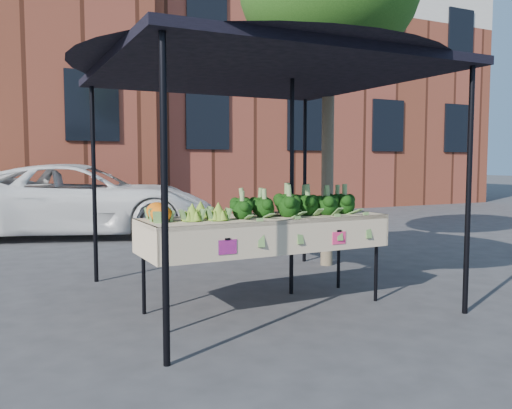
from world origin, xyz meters
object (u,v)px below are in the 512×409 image
vehicle (80,106)px  street_tree (328,91)px  table (265,262)px  canopy (259,167)px

vehicle → street_tree: 5.22m
vehicle → street_tree: vehicle is taller
street_tree → table: bearing=-138.9°
canopy → street_tree: street_tree is taller
table → canopy: (0.15, 0.43, 0.92)m
table → vehicle: (-0.85, 6.05, 2.04)m
table → canopy: size_ratio=0.76×
canopy → street_tree: size_ratio=0.66×
vehicle → canopy: bearing=-151.4°
table → street_tree: street_tree is taller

